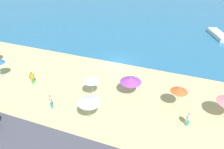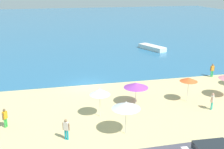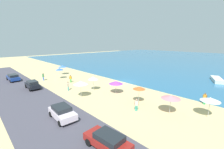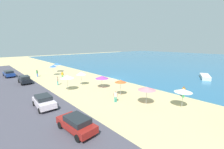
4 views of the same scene
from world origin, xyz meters
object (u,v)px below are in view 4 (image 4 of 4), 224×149
at_px(beach_umbrella_6, 53,66).
at_px(bather_0, 37,73).
at_px(beach_umbrella_0, 57,64).
at_px(bather_1, 62,74).
at_px(beach_umbrella_7, 81,73).
at_px(parked_car_2, 76,123).
at_px(beach_umbrella_1, 183,91).
at_px(beach_umbrella_2, 102,77).
at_px(beach_umbrella_5, 121,81).
at_px(parked_car_3, 25,79).
at_px(beach_umbrella_4, 147,89).
at_px(skiff_nearshore, 205,77).
at_px(parked_car_1, 44,101).
at_px(beach_umbrella_3, 67,77).
at_px(parked_car_0, 9,73).
at_px(bather_4, 58,80).
at_px(bather_2, 184,91).
at_px(bather_3, 115,96).

relative_size(beach_umbrella_6, bather_0, 1.53).
distance_m(beach_umbrella_0, bather_1, 8.95).
height_order(beach_umbrella_6, beach_umbrella_7, beach_umbrella_7).
height_order(beach_umbrella_6, parked_car_2, beach_umbrella_6).
bearing_deg(parked_car_2, beach_umbrella_0, 160.66).
xyz_separation_m(beach_umbrella_1, beach_umbrella_2, (-13.25, -1.95, -0.30)).
height_order(beach_umbrella_5, parked_car_3, beach_umbrella_5).
distance_m(beach_umbrella_0, beach_umbrella_6, 4.71).
relative_size(beach_umbrella_2, beach_umbrella_4, 0.97).
bearing_deg(parked_car_2, bather_0, 170.77).
bearing_deg(skiff_nearshore, parked_car_3, -125.50).
relative_size(beach_umbrella_4, parked_car_1, 0.61).
bearing_deg(beach_umbrella_5, skiff_nearshore, 77.99).
height_order(beach_umbrella_3, beach_umbrella_5, beach_umbrella_3).
xyz_separation_m(parked_car_2, parked_car_3, (-21.51, 0.59, 0.04)).
distance_m(beach_umbrella_0, parked_car_0, 11.19).
bearing_deg(parked_car_1, beach_umbrella_4, 51.89).
height_order(beach_umbrella_3, beach_umbrella_4, beach_umbrella_3).
distance_m(beach_umbrella_6, skiff_nearshore, 35.64).
xyz_separation_m(bather_0, parked_car_3, (5.04, -3.73, -0.11)).
relative_size(beach_umbrella_4, beach_umbrella_6, 0.93).
relative_size(beach_umbrella_3, bather_4, 1.61).
height_order(bather_0, bather_4, bather_0).
bearing_deg(beach_umbrella_0, bather_2, 9.88).
xyz_separation_m(beach_umbrella_4, beach_umbrella_7, (-13.62, -1.38, 0.13)).
distance_m(beach_umbrella_2, parked_car_2, 13.67).
bearing_deg(beach_umbrella_0, bather_3, -6.46).
height_order(beach_umbrella_0, bather_0, beach_umbrella_0).
height_order(bather_0, bather_1, bather_0).
xyz_separation_m(beach_umbrella_6, bather_3, (22.77, -0.45, -1.43)).
bearing_deg(beach_umbrella_0, beach_umbrella_1, 2.99).
xyz_separation_m(bather_2, skiff_nearshore, (-1.90, 15.94, -0.53)).
height_order(bather_2, skiff_nearshore, bather_2).
bearing_deg(parked_car_2, parked_car_0, -178.71).
bearing_deg(beach_umbrella_5, beach_umbrella_7, -171.75).
xyz_separation_m(beach_umbrella_5, skiff_nearshore, (4.74, 22.28, -1.85)).
relative_size(beach_umbrella_7, parked_car_0, 0.58).
bearing_deg(bather_3, beach_umbrella_2, 156.47).
distance_m(beach_umbrella_1, bather_2, 4.29).
height_order(beach_umbrella_0, beach_umbrella_3, beach_umbrella_3).
bearing_deg(bather_2, parked_car_0, -153.68).
relative_size(beach_umbrella_1, beach_umbrella_5, 0.98).
xyz_separation_m(beach_umbrella_4, bather_2, (2.05, 6.27, -1.23)).
bearing_deg(beach_umbrella_0, beach_umbrella_5, -1.72).
distance_m(beach_umbrella_1, beach_umbrella_3, 17.33).
height_order(beach_umbrella_5, beach_umbrella_7, beach_umbrella_7).
bearing_deg(bather_4, beach_umbrella_3, -2.04).
relative_size(beach_umbrella_6, parked_car_3, 0.66).
bearing_deg(beach_umbrella_7, beach_umbrella_3, -68.16).
distance_m(bather_1, parked_car_0, 13.28).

